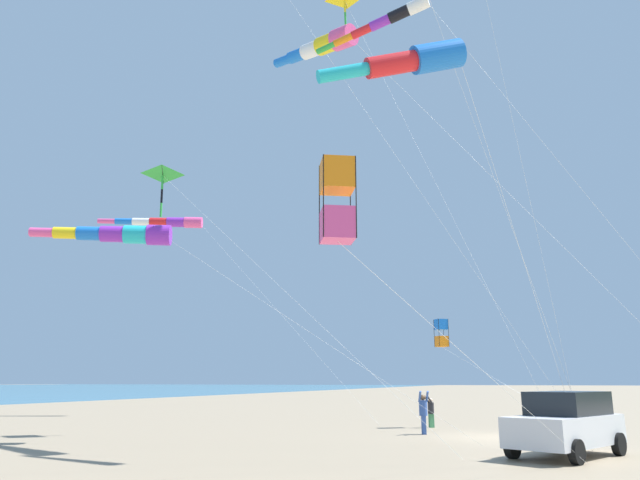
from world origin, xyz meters
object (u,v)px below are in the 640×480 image
(kite_windsock_orange_high_right, at_px, (387,20))
(kite_box_red_high_left, at_px, (441,333))
(kite_delta_green_low_center, at_px, (345,0))
(kite_box_blue_topmost, at_px, (338,201))
(person_adult_flyer, at_px, (423,410))
(kite_windsock_rainbow_low_near, at_px, (413,61))
(kite_windsock_yellow_midlevel, at_px, (120,234))
(kite_delta_long_streamer_left, at_px, (163,175))
(kite_windsock_long_streamer_right, at_px, (164,222))
(kite_windsock_white_trailing, at_px, (323,46))
(parked_car, at_px, (566,423))
(person_child_green_jacket, at_px, (431,410))

(kite_windsock_orange_high_right, bearing_deg, kite_box_red_high_left, 90.41)
(kite_delta_green_low_center, height_order, kite_box_blue_topmost, kite_delta_green_low_center)
(person_adult_flyer, relative_size, kite_delta_green_low_center, 0.08)
(kite_windsock_rainbow_low_near, bearing_deg, kite_windsock_yellow_midlevel, 154.13)
(kite_delta_green_low_center, distance_m, kite_box_red_high_left, 18.04)
(person_adult_flyer, bearing_deg, kite_delta_long_streamer_left, -160.26)
(kite_windsock_long_streamer_right, xyz_separation_m, kite_box_red_high_left, (19.71, -4.68, -8.64))
(kite_delta_green_low_center, height_order, kite_windsock_rainbow_low_near, kite_delta_green_low_center)
(kite_windsock_yellow_midlevel, distance_m, kite_windsock_white_trailing, 11.15)
(parked_car, relative_size, kite_windsock_white_trailing, 0.29)
(kite_box_blue_topmost, bearing_deg, kite_windsock_long_streamer_right, 130.10)
(person_adult_flyer, height_order, kite_windsock_rainbow_low_near, kite_windsock_rainbow_low_near)
(person_adult_flyer, bearing_deg, kite_box_blue_topmost, -85.75)
(kite_delta_long_streamer_left, xyz_separation_m, kite_windsock_white_trailing, (8.17, -1.34, 4.17))
(kite_delta_green_low_center, xyz_separation_m, kite_box_blue_topmost, (4.58, -16.11, -16.19))
(kite_windsock_rainbow_low_near, bearing_deg, kite_delta_long_streamer_left, 144.96)
(parked_car, xyz_separation_m, kite_box_blue_topmost, (-4.13, -9.23, 4.61))
(parked_car, bearing_deg, kite_box_blue_topmost, -114.11)
(person_adult_flyer, height_order, kite_delta_long_streamer_left, kite_delta_long_streamer_left)
(kite_box_blue_topmost, relative_size, kite_windsock_rainbow_low_near, 0.79)
(kite_windsock_orange_high_right, relative_size, kite_windsock_white_trailing, 0.98)
(person_child_green_jacket, bearing_deg, kite_windsock_rainbow_low_near, -81.17)
(kite_windsock_long_streamer_right, distance_m, kite_box_blue_topmost, 32.79)
(person_child_green_jacket, relative_size, kite_windsock_long_streamer_right, 0.07)
(kite_windsock_rainbow_low_near, bearing_deg, kite_box_red_high_left, 96.63)
(kite_delta_long_streamer_left, xyz_separation_m, kite_windsock_rainbow_low_near, (13.12, -9.20, -1.73))
(kite_windsock_long_streamer_right, bearing_deg, kite_box_red_high_left, -13.35)
(parked_car, relative_size, kite_windsock_yellow_midlevel, 0.28)
(kite_windsock_long_streamer_right, xyz_separation_m, kite_windsock_white_trailing, (16.78, -14.28, 2.36))
(person_adult_flyer, bearing_deg, kite_windsock_rainbow_low_near, -79.93)
(kite_box_blue_topmost, height_order, kite_windsock_yellow_midlevel, kite_windsock_yellow_midlevel)
(kite_windsock_white_trailing, bearing_deg, kite_windsock_rainbow_low_near, -57.79)
(kite_windsock_yellow_midlevel, relative_size, kite_windsock_rainbow_low_near, 1.61)
(person_adult_flyer, distance_m, kite_windsock_yellow_midlevel, 14.33)
(parked_car, height_order, kite_windsock_rainbow_low_near, kite_windsock_rainbow_low_near)
(kite_windsock_long_streamer_right, relative_size, kite_box_red_high_left, 2.61)
(kite_delta_green_low_center, distance_m, kite_windsock_yellow_midlevel, 17.39)
(kite_windsock_orange_high_right, height_order, kite_box_red_high_left, kite_windsock_orange_high_right)
(kite_windsock_yellow_midlevel, bearing_deg, kite_delta_green_low_center, 46.74)
(parked_car, distance_m, kite_delta_long_streamer_left, 19.24)
(kite_windsock_long_streamer_right, bearing_deg, kite_windsock_yellow_midlevel, -60.90)
(kite_windsock_white_trailing, distance_m, kite_windsock_rainbow_low_near, 11.01)
(person_child_green_jacket, xyz_separation_m, kite_delta_green_low_center, (-3.15, -3.02, 20.94))
(parked_car, bearing_deg, kite_box_red_high_left, 115.34)
(kite_box_blue_topmost, distance_m, kite_box_red_high_left, 19.78)
(kite_box_blue_topmost, bearing_deg, kite_windsock_rainbow_low_near, 62.52)
(person_adult_flyer, xyz_separation_m, kite_box_blue_topmost, (1.14, -15.35, 4.60))
(person_adult_flyer, height_order, kite_box_blue_topmost, kite_box_blue_topmost)
(kite_delta_long_streamer_left, height_order, kite_box_red_high_left, kite_delta_long_streamer_left)
(kite_box_red_high_left, bearing_deg, kite_windsock_long_streamer_right, 166.65)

